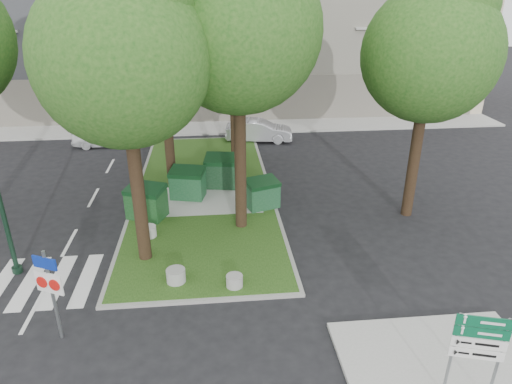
{
  "coord_description": "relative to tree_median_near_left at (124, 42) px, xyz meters",
  "views": [
    {
      "loc": [
        0.99,
        -11.42,
        8.77
      ],
      "look_at": [
        2.48,
        3.47,
        2.0
      ],
      "focal_mm": 32.0,
      "sensor_mm": 36.0,
      "label": 1
    }
  ],
  "objects": [
    {
      "name": "car_white",
      "position": [
        -3.94,
        12.94,
        -6.67
      ],
      "size": [
        3.8,
        1.53,
        1.29
      ],
      "primitive_type": "imported",
      "rotation": [
        0.0,
        0.0,
        1.57
      ],
      "color": "white",
      "rests_on": "ground"
    },
    {
      "name": "directional_sign",
      "position": [
        7.98,
        -6.84,
        -5.66
      ],
      "size": [
        1.12,
        0.36,
        2.31
      ],
      "rotation": [
        0.0,
        0.0,
        -0.28
      ],
      "color": "slate",
      "rests_on": "sidewalk_corner"
    },
    {
      "name": "traffic_sign_pole",
      "position": [
        -1.91,
        -3.77,
        -5.55
      ],
      "size": [
        0.77,
        0.38,
        2.75
      ],
      "rotation": [
        0.0,
        0.0,
        -0.43
      ],
      "color": "slate",
      "rests_on": "ground"
    },
    {
      "name": "sidewalk_corner",
      "position": [
        7.91,
        -6.06,
        -7.26
      ],
      "size": [
        5.0,
        4.0,
        0.12
      ],
      "primitive_type": "cube",
      "color": "#999993",
      "rests_on": "ground"
    },
    {
      "name": "dumpster_d",
      "position": [
        4.41,
        3.52,
        -6.59
      ],
      "size": [
        1.61,
        1.36,
        1.27
      ],
      "rotation": [
        0.0,
        0.0,
        0.33
      ],
      "color": "#133F21",
      "rests_on": "median_island"
    },
    {
      "name": "ground",
      "position": [
        1.41,
        -2.56,
        -7.32
      ],
      "size": [
        120.0,
        120.0,
        0.0
      ],
      "primitive_type": "plane",
      "color": "black",
      "rests_on": "ground"
    },
    {
      "name": "bollard_left",
      "position": [
        -0.13,
        1.4,
        -6.99
      ],
      "size": [
        0.58,
        0.58,
        0.41
      ],
      "primitive_type": "cylinder",
      "color": "#A9A9A4",
      "rests_on": "median_island"
    },
    {
      "name": "tree_street_right",
      "position": [
        10.5,
        2.5,
        -0.33
      ],
      "size": [
        5.0,
        5.0,
        10.06
      ],
      "color": "black",
      "rests_on": "ground"
    },
    {
      "name": "bollard_mid",
      "position": [
        1.07,
        -1.62,
        -6.98
      ],
      "size": [
        0.61,
        0.61,
        0.44
      ],
      "primitive_type": "cylinder",
      "color": "gray",
      "rests_on": "median_island"
    },
    {
      "name": "median_kerb",
      "position": [
        1.91,
        5.44,
        -7.27
      ],
      "size": [
        6.3,
        16.3,
        0.1
      ],
      "primitive_type": "cube",
      "color": "gray",
      "rests_on": "ground"
    },
    {
      "name": "tree_median_near_right",
      "position": [
        3.5,
        2.0,
        0.67
      ],
      "size": [
        5.6,
        5.6,
        11.46
      ],
      "color": "black",
      "rests_on": "ground"
    },
    {
      "name": "dumpster_c",
      "position": [
        2.84,
        5.94,
        -6.47
      ],
      "size": [
        1.8,
        1.39,
        1.52
      ],
      "rotation": [
        0.0,
        0.0,
        -0.16
      ],
      "color": "black",
      "rests_on": "median_island"
    },
    {
      "name": "tree_median_near_left",
      "position": [
        0.0,
        0.0,
        0.0
      ],
      "size": [
        5.2,
        5.2,
        10.53
      ],
      "color": "black",
      "rests_on": "ground"
    },
    {
      "name": "car_silver",
      "position": [
        5.28,
        12.94,
        -6.65
      ],
      "size": [
        4.21,
        1.94,
        1.34
      ],
      "primitive_type": "imported",
      "rotation": [
        0.0,
        0.0,
        1.44
      ],
      "color": "#ADAEB6",
      "rests_on": "ground"
    },
    {
      "name": "dumpster_a",
      "position": [
        -0.36,
        3.05,
        -6.52
      ],
      "size": [
        1.8,
        1.56,
        1.4
      ],
      "rotation": [
        0.0,
        0.0,
        -0.4
      ],
      "color": "#0F3713",
      "rests_on": "median_island"
    },
    {
      "name": "tree_median_mid",
      "position": [
        0.5,
        6.5,
        -0.34
      ],
      "size": [
        4.8,
        4.8,
        9.99
      ],
      "color": "black",
      "rests_on": "ground"
    },
    {
      "name": "dumpster_b",
      "position": [
        1.24,
        4.81,
        -6.53
      ],
      "size": [
        1.69,
        1.36,
        1.39
      ],
      "rotation": [
        0.0,
        0.0,
        -0.23
      ],
      "color": "#134322",
      "rests_on": "median_island"
    },
    {
      "name": "building_sidewalk",
      "position": [
        1.41,
        15.94,
        -7.26
      ],
      "size": [
        42.0,
        3.0,
        0.12
      ],
      "primitive_type": "cube",
      "color": "#999993",
      "rests_on": "ground"
    },
    {
      "name": "median_island",
      "position": [
        1.91,
        5.44,
        -7.26
      ],
      "size": [
        6.0,
        16.0,
        0.12
      ],
      "primitive_type": "cube",
      "color": "#1A3F12",
      "rests_on": "ground"
    },
    {
      "name": "zebra_crossing",
      "position": [
        -2.34,
        -1.06,
        -7.31
      ],
      "size": [
        5.0,
        3.0,
        0.01
      ],
      "primitive_type": "cube",
      "color": "silver",
      "rests_on": "ground"
    },
    {
      "name": "litter_bin",
      "position": [
        3.89,
        10.19,
        -6.82
      ],
      "size": [
        0.43,
        0.43,
        0.76
      ],
      "primitive_type": "cylinder",
      "color": "yellow",
      "rests_on": "median_island"
    },
    {
      "name": "bollard_right",
      "position": [
        2.92,
        -2.06,
        -7.01
      ],
      "size": [
        0.53,
        0.53,
        0.38
      ],
      "primitive_type": "cylinder",
      "color": "gray",
      "rests_on": "median_island"
    }
  ]
}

